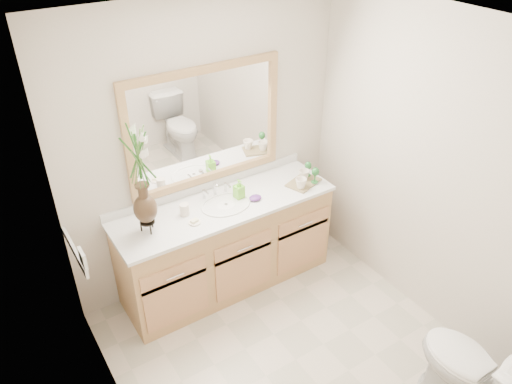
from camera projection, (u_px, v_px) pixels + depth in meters
floor at (296, 360)px, 3.73m from camera, size 2.60×2.60×0.00m
ceiling at (317, 35)px, 2.43m from camera, size 2.40×2.60×0.02m
wall_back at (206, 149)px, 4.00m from camera, size 2.40×0.02×2.40m
wall_front at (487, 384)px, 2.16m from camera, size 2.40×0.02×2.40m
wall_left at (116, 308)px, 2.53m from camera, size 0.02×2.60×2.40m
wall_right at (435, 177)px, 3.63m from camera, size 0.02×2.60×2.40m
vanity at (226, 246)px, 4.23m from camera, size 1.80×0.55×0.80m
counter at (225, 205)px, 4.01m from camera, size 1.84×0.57×0.03m
sink at (226, 210)px, 4.02m from camera, size 0.38×0.34×0.23m
mirror at (205, 127)px, 3.88m from camera, size 1.32×0.04×0.97m
switch_plate at (83, 258)px, 3.20m from camera, size 0.02×0.12×0.12m
toilet at (472, 372)px, 3.20m from camera, size 0.42×0.75×0.74m
flower_vase at (139, 164)px, 3.39m from camera, size 0.20×0.20×0.83m
tumbler at (184, 209)px, 3.85m from camera, size 0.07×0.07×0.09m
soap_dish at (194, 222)px, 3.77m from camera, size 0.10×0.10×0.03m
soap_bottle at (239, 190)px, 4.04m from camera, size 0.07×0.08×0.15m
purple_dish at (255, 198)px, 4.04m from camera, size 0.13×0.11×0.04m
tray at (303, 182)px, 4.26m from camera, size 0.34×0.28×0.01m
mug_left at (301, 183)px, 4.15m from camera, size 0.10×0.10×0.10m
mug_right at (304, 174)px, 4.27m from camera, size 0.12×0.12×0.09m
goblet_front at (315, 172)px, 4.20m from camera, size 0.06×0.06×0.14m
goblet_back at (308, 166)px, 4.30m from camera, size 0.06×0.06×0.13m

